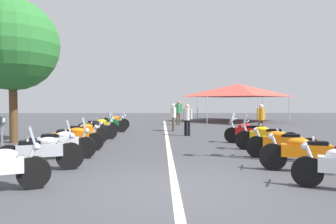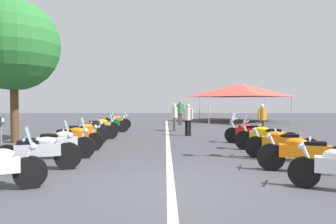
{
  "view_description": "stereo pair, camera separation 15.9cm",
  "coord_description": "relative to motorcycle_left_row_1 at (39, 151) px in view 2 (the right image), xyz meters",
  "views": [
    {
      "loc": [
        -5.98,
        0.27,
        1.68
      ],
      "look_at": [
        6.35,
        0.0,
        1.27
      ],
      "focal_mm": 33.47,
      "sensor_mm": 36.0,
      "label": 1
    },
    {
      "loc": [
        -5.98,
        0.11,
        1.68
      ],
      "look_at": [
        6.35,
        0.0,
        1.27
      ],
      "focal_mm": 33.47,
      "sensor_mm": 36.0,
      "label": 2
    }
  ],
  "objects": [
    {
      "name": "ground_plane",
      "position": [
        -1.59,
        -3.16,
        -0.48
      ],
      "size": [
        80.0,
        80.0,
        0.0
      ],
      "primitive_type": "plane",
      "color": "#424247"
    },
    {
      "name": "lane_centre_stripe",
      "position": [
        5.49,
        -3.16,
        -0.47
      ],
      "size": [
        28.84,
        0.16,
        0.01
      ],
      "primitive_type": "cube",
      "color": "beige",
      "rests_on": "ground_plane"
    },
    {
      "name": "motorcycle_left_row_1",
      "position": [
        0.0,
        0.0,
        0.0
      ],
      "size": [
        0.87,
        1.98,
        1.23
      ],
      "rotation": [
        0.0,
        0.0,
        -1.26
      ],
      "color": "black",
      "rests_on": "ground_plane"
    },
    {
      "name": "motorcycle_left_row_2",
      "position": [
        1.57,
        0.06,
        -0.01
      ],
      "size": [
        0.71,
        2.12,
        1.21
      ],
      "rotation": [
        0.0,
        0.0,
        -1.38
      ],
      "color": "black",
      "rests_on": "ground_plane"
    },
    {
      "name": "motorcycle_left_row_3",
      "position": [
        3.1,
        0.14,
        -0.03
      ],
      "size": [
        0.69,
        2.14,
        0.99
      ],
      "rotation": [
        0.0,
        0.0,
        -1.39
      ],
      "color": "black",
      "rests_on": "ground_plane"
    },
    {
      "name": "motorcycle_left_row_4",
      "position": [
        4.74,
        0.22,
        -0.02
      ],
      "size": [
        1.02,
        1.95,
        1.0
      ],
      "rotation": [
        0.0,
        0.0,
        -1.16
      ],
      "color": "black",
      "rests_on": "ground_plane"
    },
    {
      "name": "motorcycle_left_row_5",
      "position": [
        6.23,
        0.03,
        -0.01
      ],
      "size": [
        0.97,
        1.95,
        1.2
      ],
      "rotation": [
        0.0,
        0.0,
        -1.19
      ],
      "color": "black",
      "rests_on": "ground_plane"
    },
    {
      "name": "motorcycle_left_row_6",
      "position": [
        7.9,
        0.21,
        -0.01
      ],
      "size": [
        0.85,
        1.98,
        1.21
      ],
      "rotation": [
        0.0,
        0.0,
        -1.27
      ],
      "color": "black",
      "rests_on": "ground_plane"
    },
    {
      "name": "motorcycle_left_row_7",
      "position": [
        9.41,
        -0.02,
        -0.01
      ],
      "size": [
        0.92,
        2.06,
        1.01
      ],
      "rotation": [
        0.0,
        0.0,
        -1.24
      ],
      "color": "black",
      "rests_on": "ground_plane"
    },
    {
      "name": "motorcycle_left_row_8",
      "position": [
        11.13,
        -0.0,
        -0.0
      ],
      "size": [
        0.69,
        2.02,
        1.22
      ],
      "rotation": [
        0.0,
        0.0,
        -1.37
      ],
      "color": "black",
      "rests_on": "ground_plane"
    },
    {
      "name": "motorcycle_right_row_1",
      "position": [
        -0.21,
        -6.33,
        -0.01
      ],
      "size": [
        0.92,
        2.12,
        1.01
      ],
      "rotation": [
        0.0,
        0.0,
        1.27
      ],
      "color": "black",
      "rests_on": "ground_plane"
    },
    {
      "name": "motorcycle_right_row_2",
      "position": [
        1.49,
        -6.43,
        -0.02
      ],
      "size": [
        0.98,
        2.01,
        1.0
      ],
      "rotation": [
        0.0,
        0.0,
        1.21
      ],
      "color": "black",
      "rests_on": "ground_plane"
    },
    {
      "name": "motorcycle_right_row_3",
      "position": [
        3.06,
        -6.49,
        -0.0
      ],
      "size": [
        1.0,
        2.08,
        1.22
      ],
      "rotation": [
        0.0,
        0.0,
        1.2
      ],
      "color": "black",
      "rests_on": "ground_plane"
    },
    {
      "name": "motorcycle_right_row_4",
      "position": [
        4.8,
        -6.34,
        -0.01
      ],
      "size": [
        1.13,
        1.78,
        1.21
      ],
      "rotation": [
        0.0,
        0.0,
        1.04
      ],
      "color": "black",
      "rests_on": "ground_plane"
    },
    {
      "name": "parking_meter",
      "position": [
        0.75,
        1.32,
        0.42
      ],
      "size": [
        0.19,
        0.15,
        1.29
      ],
      "rotation": [
        0.0,
        0.0,
        -1.69
      ],
      "color": "slate",
      "rests_on": "ground_plane"
    },
    {
      "name": "traffic_cone_0",
      "position": [
        1.66,
        -7.57,
        -0.18
      ],
      "size": [
        0.36,
        0.36,
        0.61
      ],
      "color": "orange",
      "rests_on": "ground_plane"
    },
    {
      "name": "traffic_cone_1",
      "position": [
        2.25,
        -7.7,
        -0.18
      ],
      "size": [
        0.36,
        0.36,
        0.61
      ],
      "color": "orange",
      "rests_on": "ground_plane"
    },
    {
      "name": "bystander_0",
      "position": [
        7.78,
        -4.17,
        0.43
      ],
      "size": [
        0.32,
        0.46,
        1.55
      ],
      "rotation": [
        0.0,
        0.0,
        5.72
      ],
      "color": "black",
      "rests_on": "ground_plane"
    },
    {
      "name": "bystander_1",
      "position": [
        7.67,
        -7.79,
        0.43
      ],
      "size": [
        0.32,
        0.48,
        1.56
      ],
      "rotation": [
        0.0,
        0.0,
        3.61
      ],
      "color": "brown",
      "rests_on": "ground_plane"
    },
    {
      "name": "bystander_2",
      "position": [
        15.02,
        -4.13,
        0.53
      ],
      "size": [
        0.32,
        0.52,
        1.72
      ],
      "rotation": [
        0.0,
        0.0,
        2.98
      ],
      "color": "brown",
      "rests_on": "ground_plane"
    },
    {
      "name": "bystander_3",
      "position": [
        10.23,
        -3.58,
        0.44
      ],
      "size": [
        0.53,
        0.32,
        1.57
      ],
      "rotation": [
        0.0,
        0.0,
        4.79
      ],
      "color": "brown",
      "rests_on": "ground_plane"
    },
    {
      "name": "roadside_tree_0",
      "position": [
        5.33,
        3.15,
        3.5
      ],
      "size": [
        3.71,
        3.71,
        5.85
      ],
      "color": "brown",
      "rests_on": "ground_plane"
    },
    {
      "name": "event_tent",
      "position": [
        18.9,
        -9.43,
        2.17
      ],
      "size": [
        6.91,
        6.91,
        3.2
      ],
      "color": "#E54C3F",
      "rests_on": "ground_plane"
    }
  ]
}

